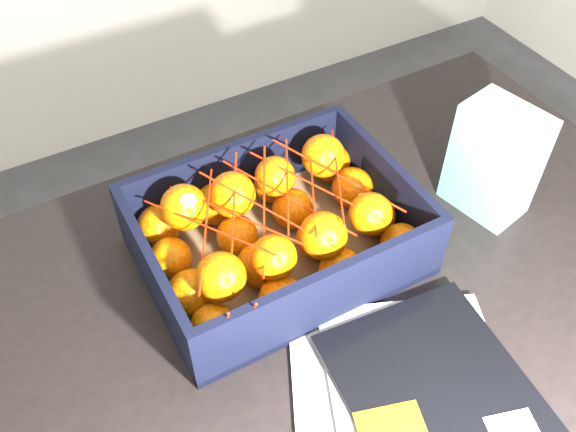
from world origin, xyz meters
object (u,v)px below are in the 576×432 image
table (317,369)px  produce_crate (277,240)px  magazine_stack (419,410)px  retail_carton (495,161)px

table → produce_crate: (0.01, 0.13, 0.13)m
magazine_stack → produce_crate: bearing=95.9°
produce_crate → retail_carton: 0.33m
table → magazine_stack: (0.04, -0.15, 0.11)m
table → retail_carton: size_ratio=7.10×
table → magazine_stack: 0.19m
produce_crate → retail_carton: (0.32, -0.06, 0.05)m
retail_carton → produce_crate: bearing=157.4°
magazine_stack → retail_carton: bearing=37.9°
table → produce_crate: 0.19m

